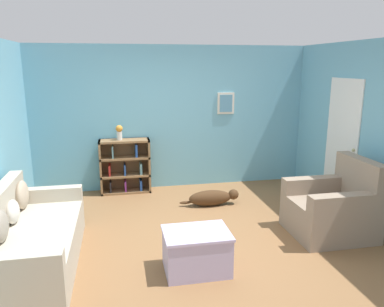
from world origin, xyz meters
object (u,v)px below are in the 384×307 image
bookshelf (125,166)px  vase (119,132)px  couch (28,241)px  coffee_table (197,250)px  dog (212,198)px  recliner_chair (334,208)px

bookshelf → vase: (-0.08, -0.02, 0.64)m
couch → coffee_table: couch is taller
coffee_table → vase: (-0.78, 2.86, 0.87)m
dog → vase: 1.99m
dog → vase: (-1.44, 0.96, 0.98)m
dog → vase: bearing=146.4°
coffee_table → dog: size_ratio=0.74×
couch → bookshelf: (1.15, 2.43, 0.15)m
bookshelf → recliner_chair: (2.71, -2.32, -0.11)m
vase → coffee_table: bearing=-74.8°
couch → bookshelf: bearing=64.8°
recliner_chair → couch: bearing=-178.4°
recliner_chair → coffee_table: recliner_chair is taller
couch → coffee_table: (1.84, -0.45, -0.07)m
bookshelf → coffee_table: bearing=-76.4°
bookshelf → dog: bookshelf is taller
couch → vase: size_ratio=7.79×
recliner_chair → dog: size_ratio=1.05×
coffee_table → vase: 3.09m
dog → coffee_table: bearing=-109.3°
recliner_chair → bookshelf: bearing=139.4°
coffee_table → dog: bearing=70.7°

